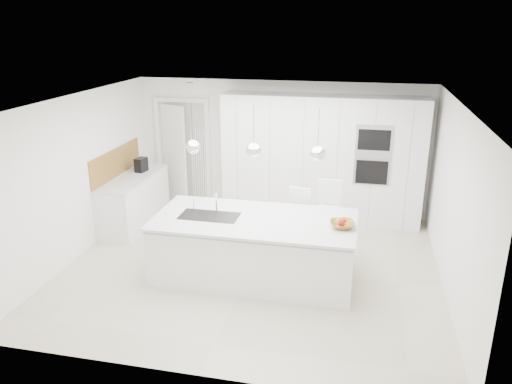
% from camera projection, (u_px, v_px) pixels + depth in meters
% --- Properties ---
extents(floor, '(5.50, 5.50, 0.00)m').
position_uv_depth(floor, '(252.00, 267.00, 7.55)').
color(floor, beige).
rests_on(floor, ground).
extents(wall_back, '(5.50, 0.00, 5.50)m').
position_uv_depth(wall_back, '(281.00, 148.00, 9.45)').
color(wall_back, white).
rests_on(wall_back, ground).
extents(wall_left, '(0.00, 5.00, 5.00)m').
position_uv_depth(wall_left, '(78.00, 177.00, 7.69)').
color(wall_left, white).
rests_on(wall_left, ground).
extents(ceiling, '(5.50, 5.50, 0.00)m').
position_uv_depth(ceiling, '(251.00, 101.00, 6.73)').
color(ceiling, white).
rests_on(ceiling, wall_back).
extents(tall_cabinets, '(3.60, 0.60, 2.30)m').
position_uv_depth(tall_cabinets, '(321.00, 159.00, 9.04)').
color(tall_cabinets, white).
rests_on(tall_cabinets, floor).
extents(oven_stack, '(0.62, 0.04, 1.05)m').
position_uv_depth(oven_stack, '(373.00, 155.00, 8.51)').
color(oven_stack, '#A5A5A8').
rests_on(oven_stack, tall_cabinets).
extents(doorway_frame, '(1.11, 0.08, 2.13)m').
position_uv_depth(doorway_frame, '(183.00, 154.00, 9.89)').
color(doorway_frame, white).
rests_on(doorway_frame, floor).
extents(hallway_door, '(0.76, 0.38, 2.00)m').
position_uv_depth(hallway_door, '(171.00, 155.00, 9.90)').
color(hallway_door, white).
rests_on(hallway_door, floor).
extents(radiator, '(0.32, 0.04, 1.40)m').
position_uv_depth(radiator, '(199.00, 163.00, 9.87)').
color(radiator, white).
rests_on(radiator, floor).
extents(left_base_cabinets, '(0.60, 1.80, 0.86)m').
position_uv_depth(left_base_cabinets, '(134.00, 202.00, 9.01)').
color(left_base_cabinets, white).
rests_on(left_base_cabinets, floor).
extents(left_worktop, '(0.62, 1.82, 0.04)m').
position_uv_depth(left_worktop, '(132.00, 178.00, 8.86)').
color(left_worktop, silver).
rests_on(left_worktop, left_base_cabinets).
extents(oak_backsplash, '(0.02, 1.80, 0.50)m').
position_uv_depth(oak_backsplash, '(116.00, 162.00, 8.83)').
color(oak_backsplash, olive).
rests_on(oak_backsplash, wall_left).
extents(island_base, '(2.80, 1.20, 0.86)m').
position_uv_depth(island_base, '(254.00, 250.00, 7.11)').
color(island_base, white).
rests_on(island_base, floor).
extents(island_worktop, '(2.84, 1.40, 0.04)m').
position_uv_depth(island_worktop, '(255.00, 220.00, 7.01)').
color(island_worktop, silver).
rests_on(island_worktop, island_base).
extents(island_sink, '(0.84, 0.44, 0.18)m').
position_uv_depth(island_sink, '(209.00, 221.00, 7.11)').
color(island_sink, '#3F3F42').
rests_on(island_sink, island_worktop).
extents(island_tap, '(0.02, 0.02, 0.30)m').
position_uv_depth(island_tap, '(216.00, 202.00, 7.21)').
color(island_tap, white).
rests_on(island_tap, island_worktop).
extents(pendant_left, '(0.20, 0.20, 0.20)m').
position_uv_depth(pendant_left, '(193.00, 147.00, 6.80)').
color(pendant_left, white).
rests_on(pendant_left, ceiling).
extents(pendant_mid, '(0.20, 0.20, 0.20)m').
position_uv_depth(pendant_mid, '(254.00, 150.00, 6.63)').
color(pendant_mid, white).
rests_on(pendant_mid, ceiling).
extents(pendant_right, '(0.20, 0.20, 0.20)m').
position_uv_depth(pendant_right, '(318.00, 154.00, 6.46)').
color(pendant_right, white).
rests_on(pendant_right, ceiling).
extents(fruit_bowl, '(0.39, 0.39, 0.08)m').
position_uv_depth(fruit_bowl, '(342.00, 225.00, 6.68)').
color(fruit_bowl, olive).
rests_on(fruit_bowl, island_worktop).
extents(espresso_machine, '(0.19, 0.26, 0.26)m').
position_uv_depth(espresso_machine, '(141.00, 165.00, 9.13)').
color(espresso_machine, black).
rests_on(espresso_machine, left_worktop).
extents(bar_stool_left, '(0.45, 0.56, 1.10)m').
position_uv_depth(bar_stool_left, '(298.00, 225.00, 7.69)').
color(bar_stool_left, white).
rests_on(bar_stool_left, floor).
extents(bar_stool_right, '(0.41, 0.56, 1.20)m').
position_uv_depth(bar_stool_right, '(328.00, 220.00, 7.74)').
color(bar_stool_right, white).
rests_on(bar_stool_right, floor).
extents(apple_a, '(0.08, 0.08, 0.08)m').
position_uv_depth(apple_a, '(344.00, 222.00, 6.69)').
color(apple_a, '#9D130D').
rests_on(apple_a, fruit_bowl).
extents(apple_b, '(0.09, 0.09, 0.09)m').
position_uv_depth(apple_b, '(342.00, 223.00, 6.64)').
color(apple_b, '#9D130D').
rests_on(apple_b, fruit_bowl).
extents(apple_c, '(0.07, 0.07, 0.07)m').
position_uv_depth(apple_c, '(340.00, 223.00, 6.68)').
color(apple_c, '#9D130D').
rests_on(apple_c, fruit_bowl).
extents(banana_bunch, '(0.23, 0.16, 0.20)m').
position_uv_depth(banana_bunch, '(343.00, 220.00, 6.64)').
color(banana_bunch, gold).
rests_on(banana_bunch, fruit_bowl).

